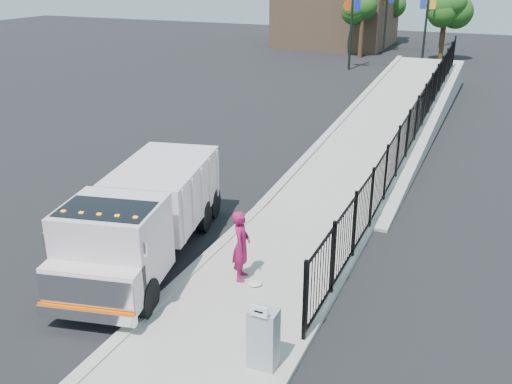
% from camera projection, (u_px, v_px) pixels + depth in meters
% --- Properties ---
extents(ground, '(120.00, 120.00, 0.00)m').
position_uv_depth(ground, '(200.00, 267.00, 14.93)').
color(ground, black).
rests_on(ground, ground).
extents(sidewalk, '(3.55, 12.00, 0.12)m').
position_uv_depth(sidewalk, '(233.00, 323.00, 12.49)').
color(sidewalk, '#9E998E').
rests_on(sidewalk, ground).
extents(curb, '(0.30, 12.00, 0.16)m').
position_uv_depth(curb, '(158.00, 303.00, 13.19)').
color(curb, '#ADAAA3').
rests_on(curb, ground).
extents(ramp, '(3.95, 24.06, 3.19)m').
position_uv_depth(ramp, '(396.00, 127.00, 27.77)').
color(ramp, '#9E998E').
rests_on(ramp, ground).
extents(iron_fence, '(0.10, 28.00, 1.80)m').
position_uv_depth(iron_fence, '(415.00, 133.00, 23.50)').
color(iron_fence, black).
rests_on(iron_fence, ground).
extents(truck, '(3.65, 7.32, 2.40)m').
position_uv_depth(truck, '(143.00, 215.00, 14.73)').
color(truck, black).
rests_on(truck, ground).
extents(worker, '(0.59, 0.75, 1.80)m').
position_uv_depth(worker, '(241.00, 246.00, 13.84)').
color(worker, maroon).
rests_on(worker, sidewalk).
extents(utility_cabinet, '(0.55, 0.40, 1.25)m').
position_uv_depth(utility_cabinet, '(263.00, 338.00, 10.86)').
color(utility_cabinet, gray).
rests_on(utility_cabinet, sidewalk).
extents(arrow_sign, '(0.35, 0.04, 0.22)m').
position_uv_depth(arrow_sign, '(259.00, 311.00, 10.40)').
color(arrow_sign, white).
rests_on(arrow_sign, utility_cabinet).
extents(debris, '(0.35, 0.35, 0.09)m').
position_uv_depth(debris, '(255.00, 283.00, 13.85)').
color(debris, silver).
rests_on(debris, sidewalk).
extents(light_pole_0, '(3.77, 0.22, 8.00)m').
position_uv_depth(light_pole_0, '(356.00, 9.00, 41.09)').
color(light_pole_0, black).
rests_on(light_pole_0, ground).
extents(light_pole_1, '(3.78, 0.22, 8.00)m').
position_uv_depth(light_pole_1, '(423.00, 7.00, 42.58)').
color(light_pole_1, black).
rests_on(light_pole_1, ground).
extents(light_pole_2, '(3.77, 0.22, 8.00)m').
position_uv_depth(light_pole_2, '(391.00, 2.00, 49.25)').
color(light_pole_2, black).
rests_on(light_pole_2, ground).
extents(tree_0, '(2.34, 2.34, 5.17)m').
position_uv_depth(tree_0, '(363.00, 9.00, 46.92)').
color(tree_0, '#382314').
rests_on(tree_0, ground).
extents(tree_1, '(2.41, 2.41, 5.21)m').
position_uv_depth(tree_1, '(446.00, 11.00, 45.32)').
color(tree_1, '#382314').
rests_on(tree_1, ground).
extents(tree_2, '(2.70, 2.70, 5.35)m').
position_uv_depth(tree_2, '(392.00, 2.00, 55.73)').
color(tree_2, '#382314').
rests_on(tree_2, ground).
extents(building, '(10.00, 10.00, 8.00)m').
position_uv_depth(building, '(338.00, 2.00, 54.23)').
color(building, '#8C664C').
rests_on(building, ground).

